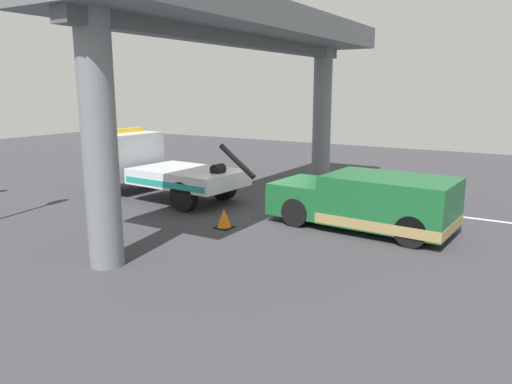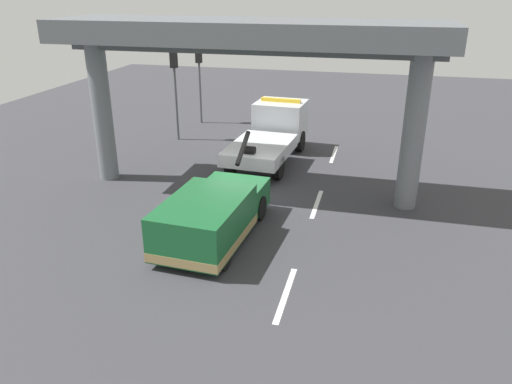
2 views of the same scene
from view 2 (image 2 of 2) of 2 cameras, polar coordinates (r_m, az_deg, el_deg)
ground_plane at (r=19.10m, az=-1.49°, el=-0.65°), size 60.00×40.00×0.10m
lane_stripe_west at (r=13.36m, az=3.39°, el=-11.56°), size 2.60×0.16×0.01m
lane_stripe_mid at (r=18.57m, az=6.94°, el=-1.34°), size 2.60×0.16×0.01m
lane_stripe_east at (r=24.15m, az=8.87°, el=4.29°), size 2.60×0.16×0.01m
tow_truck_white at (r=23.19m, az=1.88°, el=6.87°), size 7.32×2.76×2.46m
towed_van_green at (r=15.67m, az=-5.04°, el=-2.86°), size 5.32×2.50×1.58m
overpass_structure at (r=18.23m, az=-1.15°, el=16.36°), size 3.60×13.93×6.37m
traffic_light_near at (r=25.82m, az=-9.25°, el=13.04°), size 0.39×0.32×4.56m
traffic_light_far at (r=29.05m, az=-6.49°, el=13.90°), size 0.39×0.32×4.32m
traffic_cone_orange at (r=19.64m, az=-7.32°, el=0.85°), size 0.48×0.48×0.57m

